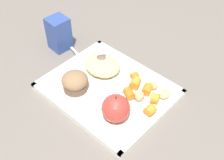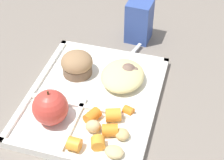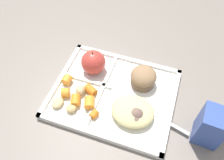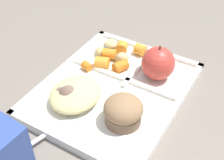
{
  "view_description": "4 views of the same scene",
  "coord_description": "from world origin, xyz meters",
  "px_view_note": "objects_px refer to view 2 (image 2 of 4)",
  "views": [
    {
      "loc": [
        -0.39,
        0.41,
        0.6
      ],
      "look_at": [
        -0.01,
        -0.01,
        0.05
      ],
      "focal_mm": 46.49,
      "sensor_mm": 36.0,
      "label": 1
    },
    {
      "loc": [
        -0.52,
        -0.19,
        0.56
      ],
      "look_at": [
        0.01,
        -0.04,
        0.06
      ],
      "focal_mm": 57.44,
      "sensor_mm": 36.0,
      "label": 2
    },
    {
      "loc": [
        0.11,
        -0.34,
        0.56
      ],
      "look_at": [
        -0.01,
        0.01,
        0.05
      ],
      "focal_mm": 36.84,
      "sensor_mm": 36.0,
      "label": 3
    },
    {
      "loc": [
        0.42,
        0.25,
        0.46
      ],
      "look_at": [
        0.02,
        0.01,
        0.05
      ],
      "focal_mm": 50.15,
      "sensor_mm": 36.0,
      "label": 4
    }
  ],
  "objects_px": {
    "lunch_tray": "(93,99)",
    "green_apple": "(50,107)",
    "plastic_fork": "(123,63)",
    "milk_carton": "(139,21)",
    "bran_muffin": "(77,64)"
  },
  "relations": [
    {
      "from": "green_apple",
      "to": "lunch_tray",
      "type": "bearing_deg",
      "value": -36.23
    },
    {
      "from": "lunch_tray",
      "to": "green_apple",
      "type": "distance_m",
      "value": 0.11
    },
    {
      "from": "bran_muffin",
      "to": "plastic_fork",
      "type": "relative_size",
      "value": 0.46
    },
    {
      "from": "green_apple",
      "to": "plastic_fork",
      "type": "xyz_separation_m",
      "value": [
        0.21,
        -0.09,
        -0.04
      ]
    },
    {
      "from": "plastic_fork",
      "to": "milk_carton",
      "type": "distance_m",
      "value": 0.13
    },
    {
      "from": "bran_muffin",
      "to": "milk_carton",
      "type": "xyz_separation_m",
      "value": [
        0.19,
        -0.1,
        0.02
      ]
    },
    {
      "from": "lunch_tray",
      "to": "milk_carton",
      "type": "bearing_deg",
      "value": -9.46
    },
    {
      "from": "plastic_fork",
      "to": "green_apple",
      "type": "bearing_deg",
      "value": 156.48
    },
    {
      "from": "lunch_tray",
      "to": "green_apple",
      "type": "height_order",
      "value": "green_apple"
    },
    {
      "from": "lunch_tray",
      "to": "bran_muffin",
      "type": "xyz_separation_m",
      "value": [
        0.07,
        0.06,
        0.03
      ]
    },
    {
      "from": "bran_muffin",
      "to": "milk_carton",
      "type": "relative_size",
      "value": 0.67
    },
    {
      "from": "bran_muffin",
      "to": "plastic_fork",
      "type": "xyz_separation_m",
      "value": [
        0.06,
        -0.09,
        -0.03
      ]
    },
    {
      "from": "lunch_tray",
      "to": "milk_carton",
      "type": "xyz_separation_m",
      "value": [
        0.26,
        -0.04,
        0.05
      ]
    },
    {
      "from": "plastic_fork",
      "to": "milk_carton",
      "type": "bearing_deg",
      "value": -4.64
    },
    {
      "from": "bran_muffin",
      "to": "milk_carton",
      "type": "bearing_deg",
      "value": -28.72
    }
  ]
}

